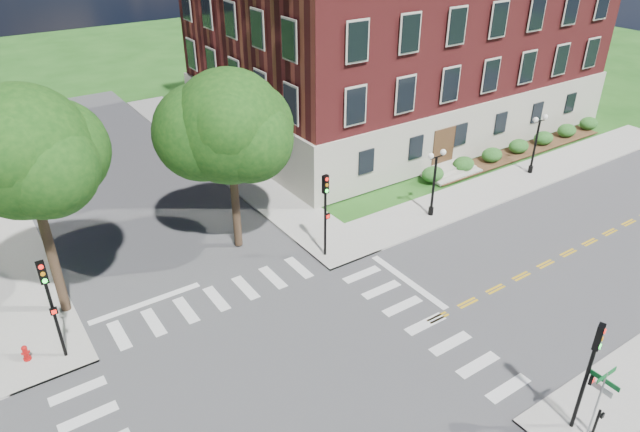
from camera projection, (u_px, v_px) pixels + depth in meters
ground at (294, 390)px, 22.89m from camera, size 160.00×160.00×0.00m
road_ew at (294, 390)px, 22.88m from camera, size 90.00×12.00×0.01m
road_ns at (294, 390)px, 22.88m from camera, size 12.00×90.00×0.01m
sidewalk_ne at (361, 168)px, 41.50m from camera, size 34.00×34.00×0.12m
crosswalk_east at (425, 324)px, 26.41m from camera, size 2.20×10.20×0.02m
stop_bar_east at (408, 281)px, 29.37m from camera, size 0.40×5.50×0.00m
main_building at (399, 23)px, 46.47m from camera, size 30.60×22.40×16.50m
shrub_row at (517, 154)px, 43.92m from camera, size 18.00×2.00×1.30m
tree_c at (24, 152)px, 23.27m from camera, size 5.64×5.64×10.92m
tree_d at (229, 127)px, 28.88m from camera, size 5.93×5.93×10.00m
traffic_signal_se at (591, 365)px, 19.68m from camera, size 0.38×0.45×4.80m
traffic_signal_ne at (325, 205)px, 29.86m from camera, size 0.34×0.38×4.80m
traffic_signal_nw at (50, 298)px, 22.96m from camera, size 0.33×0.36×4.80m
twin_lamp_west at (434, 179)px, 34.16m from camera, size 1.36×0.36×4.23m
twin_lamp_east at (536, 141)px, 39.57m from camera, size 1.36×0.36×4.23m
street_sign_pole at (601, 392)px, 19.73m from camera, size 1.10×1.10×3.10m
push_button_post at (597, 421)px, 20.53m from camera, size 0.14×0.21×1.20m
fire_hydrant at (26, 353)px, 24.06m from camera, size 0.35×0.35×0.75m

